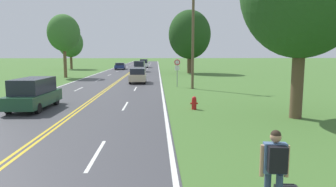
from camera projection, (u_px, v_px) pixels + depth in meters
hitchhiker_person at (275, 163)px, 6.03m from camera, size 0.59×0.44×1.73m
fire_hydrant at (194, 103)px, 17.43m from camera, size 0.44×0.28×0.77m
traffic_sign at (177, 66)px, 28.83m from camera, size 0.60×0.10×2.69m
utility_pole_midground at (193, 38)px, 26.95m from camera, size 1.80×0.24×8.96m
tree_left_verge at (70, 43)px, 61.01m from camera, size 5.03×5.03×8.25m
tree_behind_sign at (190, 35)px, 48.39m from camera, size 6.80×6.80×10.17m
tree_right_cluster at (64, 33)px, 39.64m from camera, size 4.24×4.24×8.37m
car_dark_green_van_mid_near at (34, 93)px, 17.41m from camera, size 1.88×4.53×1.82m
car_champagne_hatchback_mid_far at (138, 75)px, 32.86m from camera, size 1.79×3.84×1.63m
car_silver_van_receding at (139, 66)px, 52.58m from camera, size 2.00×4.11×1.89m
car_dark_blue_sedan_distant at (120, 66)px, 60.50m from camera, size 2.15×4.79×1.33m
car_white_van_horizon at (144, 63)px, 68.08m from camera, size 1.95×4.59×1.91m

